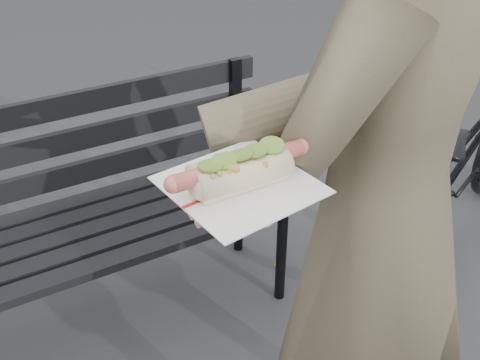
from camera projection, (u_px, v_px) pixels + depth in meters
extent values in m
cylinder|color=black|center=(281.00, 253.00, 2.14)|extent=(0.04, 0.04, 0.45)
cylinder|color=black|center=(238.00, 207.00, 2.38)|extent=(0.04, 0.04, 0.45)
cube|color=black|center=(103.00, 265.00, 1.72)|extent=(1.50, 0.07, 0.03)
cube|color=black|center=(94.00, 248.00, 1.79)|extent=(1.50, 0.07, 0.03)
cube|color=black|center=(86.00, 233.00, 1.86)|extent=(1.50, 0.07, 0.03)
cube|color=black|center=(78.00, 219.00, 1.92)|extent=(1.50, 0.07, 0.03)
cube|color=black|center=(71.00, 205.00, 1.99)|extent=(1.50, 0.07, 0.03)
cube|color=black|center=(235.00, 111.00, 2.16)|extent=(0.04, 0.03, 0.42)
cube|color=black|center=(64.00, 176.00, 1.95)|extent=(1.50, 0.02, 0.08)
cube|color=black|center=(58.00, 144.00, 1.88)|extent=(1.50, 0.02, 0.08)
cube|color=black|center=(50.00, 109.00, 1.81)|extent=(1.50, 0.02, 0.08)
imported|color=black|center=(458.00, 159.00, 2.38)|extent=(1.60, 0.98, 0.80)
imported|color=brown|center=(382.00, 217.00, 1.17)|extent=(0.77, 0.61, 1.84)
cylinder|color=brown|center=(349.00, 89.00, 0.93)|extent=(0.51, 0.23, 0.19)
cylinder|color=#D8A384|center=(261.00, 181.00, 0.82)|extent=(0.09, 0.08, 0.07)
ellipsoid|color=#D8A384|center=(240.00, 195.00, 0.80)|extent=(0.10, 0.12, 0.03)
cylinder|color=#D8A384|center=(215.00, 216.00, 0.75)|extent=(0.05, 0.02, 0.02)
cylinder|color=#D8A384|center=(208.00, 208.00, 0.77)|extent=(0.05, 0.02, 0.02)
cylinder|color=#D8A384|center=(202.00, 201.00, 0.78)|extent=(0.05, 0.02, 0.02)
cylinder|color=#D8A384|center=(196.00, 194.00, 0.80)|extent=(0.05, 0.02, 0.02)
cylinder|color=#D8A384|center=(266.00, 212.00, 0.76)|extent=(0.04, 0.05, 0.02)
cube|color=white|center=(240.00, 185.00, 0.79)|extent=(0.21, 0.21, 0.00)
cube|color=#B21E1E|center=(240.00, 184.00, 0.79)|extent=(0.19, 0.03, 0.00)
cylinder|color=#D66252|center=(240.00, 165.00, 0.77)|extent=(0.20, 0.03, 0.02)
sphere|color=#D66252|center=(173.00, 184.00, 0.73)|extent=(0.03, 0.03, 0.02)
sphere|color=#D66252|center=(300.00, 147.00, 0.81)|extent=(0.02, 0.03, 0.02)
sphere|color=#9E6B2D|center=(235.00, 169.00, 0.74)|extent=(0.01, 0.01, 0.01)
sphere|color=#9E6B2D|center=(236.00, 166.00, 0.75)|extent=(0.01, 0.01, 0.01)
sphere|color=#9E6B2D|center=(268.00, 151.00, 0.78)|extent=(0.01, 0.01, 0.01)
sphere|color=#9E6B2D|center=(276.00, 162.00, 0.77)|extent=(0.01, 0.01, 0.01)
sphere|color=#9E6B2D|center=(256.00, 162.00, 0.76)|extent=(0.01, 0.01, 0.01)
sphere|color=#9E6B2D|center=(260.00, 165.00, 0.76)|extent=(0.01, 0.01, 0.01)
sphere|color=#9E6B2D|center=(265.00, 165.00, 0.76)|extent=(0.01, 0.01, 0.01)
sphere|color=#9E6B2D|center=(201.00, 176.00, 0.74)|extent=(0.01, 0.01, 0.01)
sphere|color=#9E6B2D|center=(268.00, 146.00, 0.80)|extent=(0.01, 0.01, 0.01)
sphere|color=#9E6B2D|center=(224.00, 163.00, 0.77)|extent=(0.01, 0.01, 0.01)
sphere|color=#9E6B2D|center=(267.00, 146.00, 0.80)|extent=(0.01, 0.01, 0.01)
sphere|color=#9E6B2D|center=(213.00, 176.00, 0.73)|extent=(0.01, 0.01, 0.01)
sphere|color=#9E6B2D|center=(267.00, 146.00, 0.80)|extent=(0.01, 0.01, 0.01)
sphere|color=#9E6B2D|center=(231.00, 169.00, 0.74)|extent=(0.01, 0.01, 0.01)
sphere|color=#9E6B2D|center=(227.00, 154.00, 0.78)|extent=(0.01, 0.01, 0.01)
sphere|color=#9E6B2D|center=(228.00, 174.00, 0.74)|extent=(0.01, 0.01, 0.01)
sphere|color=#9E6B2D|center=(220.00, 174.00, 0.73)|extent=(0.01, 0.01, 0.01)
sphere|color=#9E6B2D|center=(237.00, 158.00, 0.77)|extent=(0.01, 0.01, 0.01)
sphere|color=#9E6B2D|center=(249.00, 160.00, 0.78)|extent=(0.01, 0.01, 0.01)
sphere|color=#9E6B2D|center=(229.00, 157.00, 0.78)|extent=(0.01, 0.01, 0.01)
sphere|color=#9E6B2D|center=(223.00, 157.00, 0.78)|extent=(0.01, 0.01, 0.01)
sphere|color=#9E6B2D|center=(211.00, 169.00, 0.74)|extent=(0.01, 0.01, 0.01)
cylinder|color=#5E8C26|center=(211.00, 165.00, 0.74)|extent=(0.04, 0.04, 0.01)
cylinder|color=#5E8C26|center=(224.00, 161.00, 0.75)|extent=(0.04, 0.04, 0.01)
cylinder|color=#5E8C26|center=(240.00, 155.00, 0.76)|extent=(0.04, 0.04, 0.01)
cylinder|color=#5E8C26|center=(255.00, 151.00, 0.77)|extent=(0.04, 0.04, 0.01)
cylinder|color=#5E8C26|center=(272.00, 145.00, 0.78)|extent=(0.04, 0.04, 0.01)
cube|color=brown|center=(329.00, 285.00, 2.31)|extent=(0.06, 0.08, 0.00)
cube|color=brown|center=(307.00, 159.00, 3.15)|extent=(0.07, 0.05, 0.00)
cube|color=brown|center=(124.00, 166.00, 3.09)|extent=(0.08, 0.09, 0.00)
cube|color=brown|center=(280.00, 264.00, 2.41)|extent=(0.05, 0.05, 0.00)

